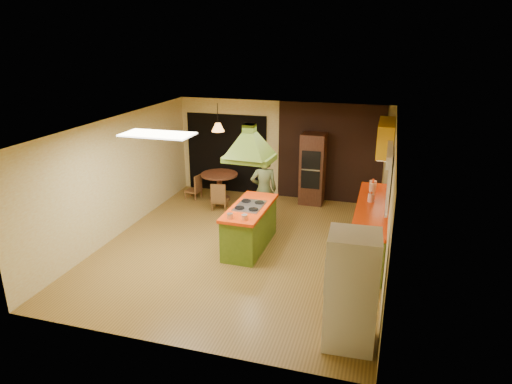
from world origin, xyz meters
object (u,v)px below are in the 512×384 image
(dining_table, at_px, (219,181))
(canister_large, at_px, (373,186))
(man, at_px, (264,190))
(refrigerator, at_px, (351,290))
(kitchen_island, at_px, (250,226))
(wall_oven, at_px, (313,169))

(dining_table, bearing_deg, canister_large, -13.64)
(dining_table, xyz_separation_m, canister_large, (3.84, -0.93, 0.54))
(man, bearing_deg, refrigerator, 97.91)
(kitchen_island, bearing_deg, man, 93.30)
(dining_table, bearing_deg, kitchen_island, -57.34)
(refrigerator, distance_m, canister_large, 4.04)
(dining_table, bearing_deg, wall_oven, 11.14)
(wall_oven, relative_size, canister_large, 8.10)
(canister_large, bearing_deg, man, -172.68)
(kitchen_island, height_order, dining_table, kitchen_island)
(man, bearing_deg, dining_table, -62.07)
(refrigerator, bearing_deg, wall_oven, 102.09)
(kitchen_island, bearing_deg, wall_oven, 76.53)
(wall_oven, distance_m, canister_large, 2.07)
(refrigerator, bearing_deg, kitchen_island, 128.31)
(wall_oven, xyz_separation_m, dining_table, (-2.32, -0.46, -0.40))
(canister_large, bearing_deg, kitchen_island, -146.15)
(wall_oven, height_order, canister_large, wall_oven)
(kitchen_island, xyz_separation_m, refrigerator, (2.20, -2.52, 0.38))
(dining_table, height_order, canister_large, canister_large)
(kitchen_island, distance_m, refrigerator, 3.36)
(refrigerator, height_order, dining_table, refrigerator)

